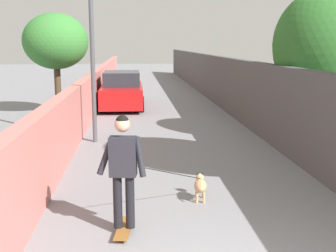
{
  "coord_description": "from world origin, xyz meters",
  "views": [
    {
      "loc": [
        -3.69,
        1.09,
        2.73
      ],
      "look_at": [
        5.2,
        0.38,
        1.0
      ],
      "focal_mm": 45.75,
      "sensor_mm": 36.0,
      "label": 1
    }
  ],
  "objects": [
    {
      "name": "tree_right_mid",
      "position": [
        7.5,
        -3.94,
        2.67
      ],
      "size": [
        2.63,
        2.63,
        4.15
      ],
      "color": "#473523",
      "rests_on": "ground"
    },
    {
      "name": "person_skateboarder",
      "position": [
        2.2,
        1.26,
        1.06
      ],
      "size": [
        0.27,
        0.72,
        1.67
      ],
      "color": "black",
      "rests_on": "skateboard"
    },
    {
      "name": "ground_plane",
      "position": [
        14.0,
        0.0,
        0.0
      ],
      "size": [
        80.0,
        80.0,
        0.0
      ],
      "primitive_type": "plane",
      "color": "gray"
    },
    {
      "name": "dog",
      "position": [
        3.44,
        -0.05,
        0.27
      ],
      "size": [
        1.54,
        1.45,
        1.06
      ],
      "color": "tan",
      "rests_on": "ground"
    },
    {
      "name": "tree_left_near",
      "position": [
        13.0,
        4.0,
        2.78
      ],
      "size": [
        2.44,
        2.44,
        3.85
      ],
      "color": "#473523",
      "rests_on": "ground"
    },
    {
      "name": "skateboard",
      "position": [
        2.2,
        1.26,
        0.07
      ],
      "size": [
        0.82,
        0.3,
        0.08
      ],
      "color": "brown",
      "rests_on": "ground"
    },
    {
      "name": "fence_right",
      "position": [
        12.0,
        -2.75,
        1.08
      ],
      "size": [
        48.0,
        0.3,
        2.16
      ],
      "primitive_type": "cube",
      "color": "#4C4C4C",
      "rests_on": "ground"
    },
    {
      "name": "car_near",
      "position": [
        14.68,
        1.6,
        0.72
      ],
      "size": [
        4.27,
        1.8,
        1.54
      ],
      "color": "#B71414",
      "rests_on": "ground"
    },
    {
      "name": "wall_left",
      "position": [
        12.0,
        2.75,
        0.77
      ],
      "size": [
        48.0,
        0.3,
        1.55
      ],
      "primitive_type": "cube",
      "color": "#CC726B",
      "rests_on": "ground"
    },
    {
      "name": "lamp_post",
      "position": [
        8.17,
        2.2,
        3.21
      ],
      "size": [
        0.36,
        0.36,
        4.76
      ],
      "color": "#4C4C51",
      "rests_on": "ground"
    }
  ]
}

